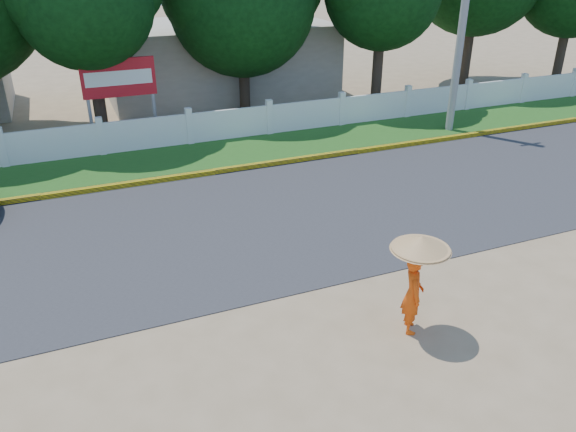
# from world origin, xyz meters

# --- Properties ---
(ground) EXTENTS (120.00, 120.00, 0.00)m
(ground) POSITION_xyz_m (0.00, 0.00, 0.00)
(ground) COLOR #9E8460
(ground) RESTS_ON ground
(road) EXTENTS (60.00, 7.00, 0.02)m
(road) POSITION_xyz_m (0.00, 4.50, 0.01)
(road) COLOR #38383A
(road) RESTS_ON ground
(grass_verge) EXTENTS (60.00, 3.50, 0.03)m
(grass_verge) POSITION_xyz_m (0.00, 9.75, 0.01)
(grass_verge) COLOR #2D601E
(grass_verge) RESTS_ON ground
(curb) EXTENTS (40.00, 0.18, 0.16)m
(curb) POSITION_xyz_m (0.00, 8.05, 0.08)
(curb) COLOR yellow
(curb) RESTS_ON ground
(fence) EXTENTS (40.00, 0.10, 1.10)m
(fence) POSITION_xyz_m (0.00, 11.20, 0.55)
(fence) COLOR silver
(fence) RESTS_ON ground
(building_near) EXTENTS (10.00, 6.00, 3.20)m
(building_near) POSITION_xyz_m (3.00, 18.00, 1.60)
(building_near) COLOR #B7AD99
(building_near) RESTS_ON ground
(utility_pole) EXTENTS (0.28, 0.28, 7.82)m
(utility_pole) POSITION_xyz_m (9.55, 9.08, 3.91)
(utility_pole) COLOR gray
(utility_pole) RESTS_ON ground
(monk_with_parasol) EXTENTS (1.07, 1.07, 1.94)m
(monk_with_parasol) POSITION_xyz_m (1.30, -0.83, 1.27)
(monk_with_parasol) COLOR #E94A0C
(monk_with_parasol) RESTS_ON ground
(billboard) EXTENTS (2.50, 0.13, 2.95)m
(billboard) POSITION_xyz_m (-2.08, 12.30, 2.14)
(billboard) COLOR gray
(billboard) RESTS_ON ground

